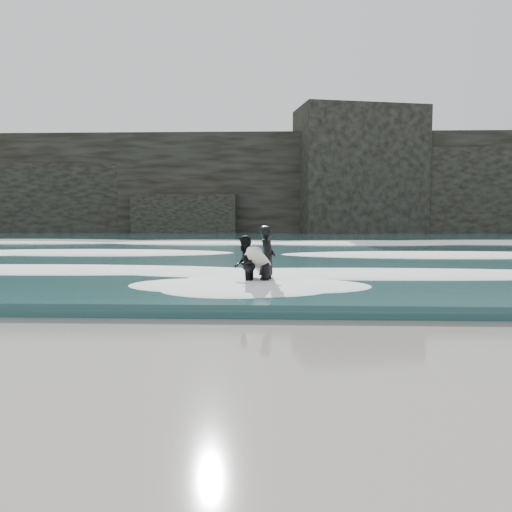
% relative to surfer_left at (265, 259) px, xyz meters
% --- Properties ---
extents(ground, '(120.00, 120.00, 0.00)m').
position_rel_surfer_left_xyz_m(ground, '(-0.42, -6.60, -0.91)').
color(ground, '#706E5A').
rests_on(ground, ground).
extents(sea, '(90.00, 52.00, 0.30)m').
position_rel_surfer_left_xyz_m(sea, '(-0.42, 22.40, -0.76)').
color(sea, '#1F494A').
rests_on(sea, ground).
extents(headland, '(70.00, 9.00, 10.00)m').
position_rel_surfer_left_xyz_m(headland, '(-0.42, 39.40, 4.09)').
color(headland, black).
rests_on(headland, ground).
extents(foam_near, '(60.00, 3.20, 0.20)m').
position_rel_surfer_left_xyz_m(foam_near, '(-0.42, 2.40, -0.51)').
color(foam_near, white).
rests_on(foam_near, sea).
extents(foam_mid, '(60.00, 4.00, 0.24)m').
position_rel_surfer_left_xyz_m(foam_mid, '(-0.42, 9.40, -0.49)').
color(foam_mid, white).
rests_on(foam_mid, sea).
extents(foam_far, '(60.00, 4.80, 0.30)m').
position_rel_surfer_left_xyz_m(foam_far, '(-0.42, 18.40, -0.46)').
color(foam_far, white).
rests_on(foam_far, sea).
extents(surfer_left, '(1.04, 1.89, 1.82)m').
position_rel_surfer_left_xyz_m(surfer_left, '(0.00, 0.00, 0.00)').
color(surfer_left, black).
rests_on(surfer_left, ground).
extents(surfer_right, '(1.22, 1.99, 1.56)m').
position_rel_surfer_left_xyz_m(surfer_right, '(-0.48, -0.18, -0.13)').
color(surfer_right, black).
rests_on(surfer_right, ground).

